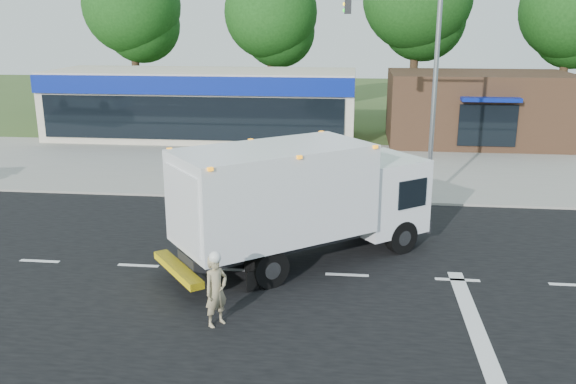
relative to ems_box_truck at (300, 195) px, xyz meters
name	(u,v)px	position (x,y,z in m)	size (l,w,h in m)	color
ground	(347,275)	(1.40, -0.86, -2.04)	(120.00, 120.00, 0.00)	#385123
road_asphalt	(347,275)	(1.40, -0.86, -2.03)	(60.00, 14.00, 0.02)	black
sidewalk	(351,193)	(1.40, 7.34, -1.98)	(60.00, 2.40, 0.12)	gray
parking_apron	(352,162)	(1.40, 13.14, -2.03)	(60.00, 9.00, 0.02)	gray
lane_markings	(399,298)	(2.75, -2.21, -2.02)	(55.20, 7.00, 0.01)	silver
ems_box_truck	(300,195)	(0.00, 0.00, 0.00)	(7.79, 6.82, 3.53)	black
emergency_worker	(216,289)	(-1.55, -4.06, -1.14)	(0.71, 0.74, 1.82)	tan
retail_strip_mall	(203,104)	(-7.60, 19.07, -0.02)	(18.00, 6.20, 4.00)	beige
brown_storefront	(478,108)	(8.40, 19.12, -0.04)	(10.00, 6.70, 4.00)	#382316
traffic_signal_pole	(418,74)	(3.75, 6.74, 2.89)	(3.51, 0.25, 8.00)	gray
background_trees	(345,12)	(0.55, 27.30, 5.35)	(36.77, 7.39, 12.10)	#332114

